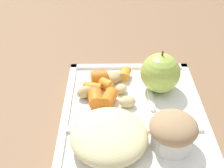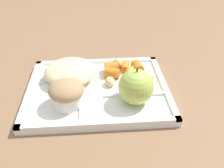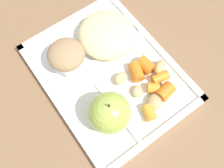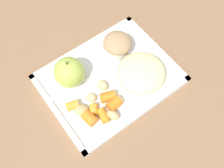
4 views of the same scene
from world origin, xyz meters
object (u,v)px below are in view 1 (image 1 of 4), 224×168
green_apple (160,73)px  bran_muffin (173,131)px  lunch_tray (134,119)px  plastic_fork (103,168)px

green_apple → bran_muffin: green_apple is taller
bran_muffin → lunch_tray: bearing=-140.6°
green_apple → bran_muffin: bearing=0.0°
lunch_tray → bran_muffin: 0.09m
lunch_tray → plastic_fork: bearing=-25.3°
bran_muffin → plastic_fork: size_ratio=0.57×
green_apple → bran_muffin: 0.15m
lunch_tray → green_apple: green_apple is taller
lunch_tray → green_apple: size_ratio=3.82×
lunch_tray → bran_muffin: bearing=39.4°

